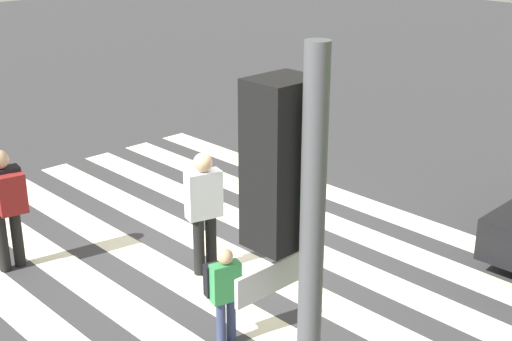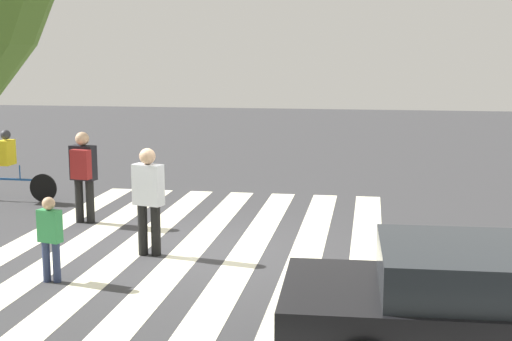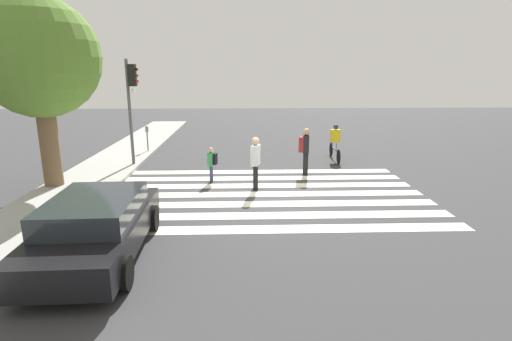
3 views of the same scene
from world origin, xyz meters
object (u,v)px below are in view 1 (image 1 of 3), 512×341
Objects in this scene: traffic_light at (291,292)px; pedestrian_adult_tall_backpack at (204,206)px; pedestrian_adult_yellow_jacket at (224,289)px; pedestrian_child_with_backpack at (6,201)px.

traffic_light reaches higher than pedestrian_adult_tall_backpack.
pedestrian_adult_tall_backpack is (-0.98, -1.51, 0.26)m from pedestrian_adult_yellow_jacket.
traffic_light is at bearing -92.10° from pedestrian_child_with_backpack.
pedestrian_child_with_backpack is 2.72m from pedestrian_adult_tall_backpack.
pedestrian_child_with_backpack is at bearing -59.87° from pedestrian_adult_yellow_jacket.
pedestrian_child_with_backpack is (-1.43, -6.71, -1.98)m from traffic_light.
pedestrian_adult_tall_backpack reaches higher than pedestrian_adult_yellow_jacket.
pedestrian_child_with_backpack reaches higher than pedestrian_adult_tall_backpack.
pedestrian_adult_tall_backpack is at bearing -124.97° from traffic_light.
pedestrian_child_with_backpack is 1.42× the size of pedestrian_adult_yellow_jacket.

